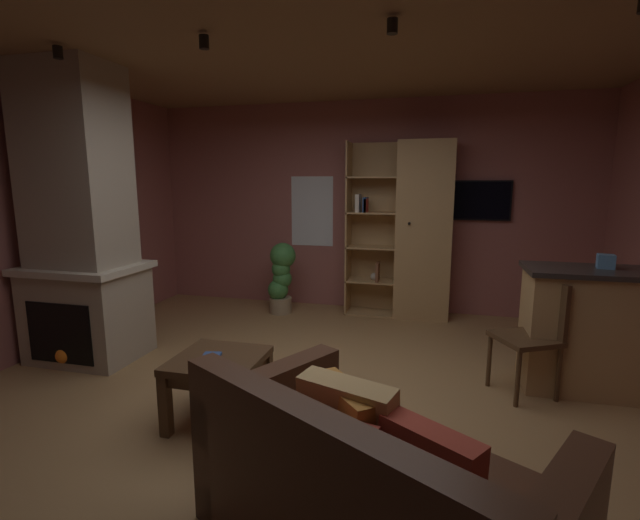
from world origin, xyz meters
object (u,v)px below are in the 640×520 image
(kitchen_bar_counter, at_px, (625,332))
(tissue_box, at_px, (606,261))
(potted_floor_plant, at_px, (281,276))
(leather_couch, at_px, (371,495))
(dining_chair, at_px, (535,329))
(bookshelf_cabinet, at_px, (417,232))
(coffee_table, at_px, (219,370))
(stone_fireplace, at_px, (81,232))
(wall_mounted_tv, at_px, (474,200))
(table_book_0, at_px, (212,355))

(kitchen_bar_counter, height_order, tissue_box, tissue_box)
(potted_floor_plant, bearing_deg, leather_couch, -65.04)
(dining_chair, xyz_separation_m, potted_floor_plant, (-2.68, 1.63, -0.04))
(tissue_box, bearing_deg, bookshelf_cabinet, 132.20)
(coffee_table, xyz_separation_m, potted_floor_plant, (-0.46, 2.65, 0.11))
(tissue_box, bearing_deg, potted_floor_plant, 156.21)
(stone_fireplace, height_order, tissue_box, stone_fireplace)
(dining_chair, distance_m, potted_floor_plant, 3.14)
(dining_chair, xyz_separation_m, wall_mounted_tv, (-0.34, 2.11, 0.93))
(tissue_box, bearing_deg, coffee_table, -155.80)
(potted_floor_plant, bearing_deg, kitchen_bar_counter, -23.41)
(stone_fireplace, relative_size, tissue_box, 22.57)
(potted_floor_plant, bearing_deg, tissue_box, -23.79)
(leather_couch, distance_m, table_book_0, 1.54)
(stone_fireplace, relative_size, potted_floor_plant, 2.96)
(tissue_box, relative_size, table_book_0, 1.01)
(tissue_box, distance_m, wall_mounted_tv, 2.12)
(kitchen_bar_counter, xyz_separation_m, leather_couch, (-1.72, -2.09, -0.20))
(coffee_table, distance_m, wall_mounted_tv, 3.81)
(table_book_0, bearing_deg, stone_fireplace, 155.83)
(tissue_box, xyz_separation_m, table_book_0, (-2.79, -1.24, -0.57))
(leather_couch, distance_m, dining_chair, 2.19)
(potted_floor_plant, distance_m, wall_mounted_tv, 2.58)
(coffee_table, bearing_deg, potted_floor_plant, 99.78)
(tissue_box, height_order, wall_mounted_tv, wall_mounted_tv)
(table_book_0, xyz_separation_m, wall_mounted_tv, (1.93, 3.13, 0.97))
(table_book_0, relative_size, potted_floor_plant, 0.13)
(table_book_0, bearing_deg, potted_floor_plant, 98.87)
(coffee_table, height_order, table_book_0, table_book_0)
(dining_chair, height_order, wall_mounted_tv, wall_mounted_tv)
(table_book_0, relative_size, dining_chair, 0.13)
(tissue_box, bearing_deg, kitchen_bar_counter, -15.85)
(stone_fireplace, xyz_separation_m, potted_floor_plant, (1.30, 1.88, -0.73))
(kitchen_bar_counter, xyz_separation_m, dining_chair, (-0.69, -0.17, 0.02))
(bookshelf_cabinet, relative_size, potted_floor_plant, 2.37)
(bookshelf_cabinet, distance_m, table_book_0, 3.23)
(leather_couch, bearing_deg, dining_chair, 61.72)
(stone_fireplace, xyz_separation_m, wall_mounted_tv, (3.64, 2.36, 0.23))
(dining_chair, bearing_deg, tissue_box, 22.91)
(kitchen_bar_counter, height_order, dining_chair, kitchen_bar_counter)
(tissue_box, height_order, potted_floor_plant, tissue_box)
(leather_couch, relative_size, wall_mounted_tv, 2.12)
(stone_fireplace, bearing_deg, coffee_table, -23.60)
(potted_floor_plant, bearing_deg, dining_chair, -31.31)
(coffee_table, height_order, potted_floor_plant, potted_floor_plant)
(kitchen_bar_counter, distance_m, tissue_box, 0.58)
(bookshelf_cabinet, xyz_separation_m, potted_floor_plant, (-1.68, -0.27, -0.58))
(kitchen_bar_counter, relative_size, leather_couch, 0.84)
(leather_couch, bearing_deg, wall_mounted_tv, 80.24)
(leather_couch, distance_m, wall_mounted_tv, 4.25)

